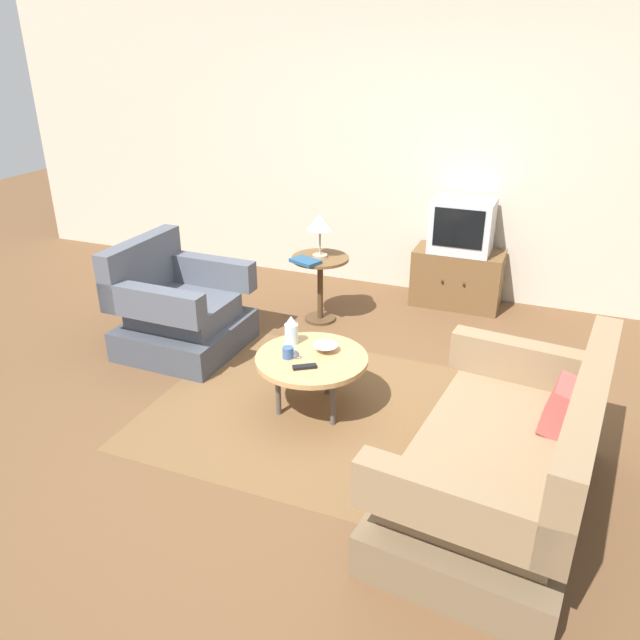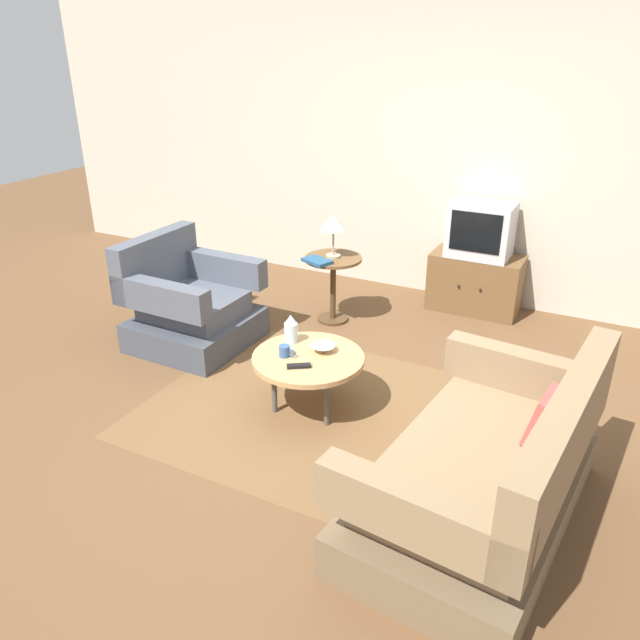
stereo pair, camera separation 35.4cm
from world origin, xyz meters
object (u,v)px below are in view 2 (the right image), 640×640
at_px(mug, 285,351).
at_px(book, 317,261).
at_px(tv_stand, 475,283).
at_px(table_lamp, 333,224).
at_px(side_table, 333,275).
at_px(couch, 486,475).
at_px(vase, 291,329).
at_px(coffee_table, 308,360).
at_px(armchair, 189,307).
at_px(bowl, 323,348).
at_px(television, 481,230).
at_px(tv_remote_dark, 299,366).

xyz_separation_m(mug, book, (-0.41, 1.25, 0.17)).
relative_size(tv_stand, table_lamp, 2.17).
xyz_separation_m(tv_stand, table_lamp, (-1.05, -0.80, 0.62)).
distance_m(side_table, tv_stand, 1.33).
distance_m(couch, vase, 1.66).
height_order(coffee_table, table_lamp, table_lamp).
relative_size(coffee_table, vase, 3.65).
bearing_deg(armchair, bowl, 76.68).
bearing_deg(vase, mug, -71.08).
relative_size(armchair, couch, 0.54).
bearing_deg(armchair, mug, 67.36).
distance_m(side_table, table_lamp, 0.46).
relative_size(side_table, vase, 2.90).
xyz_separation_m(armchair, couch, (2.65, -1.00, -0.01)).
distance_m(table_lamp, book, 0.34).
bearing_deg(tv_stand, mug, -107.21).
distance_m(couch, bowl, 1.41).
xyz_separation_m(mug, bowl, (0.19, 0.17, -0.01)).
xyz_separation_m(tv_stand, television, (-0.00, -0.01, 0.50)).
xyz_separation_m(armchair, bowl, (1.40, -0.36, 0.12)).
bearing_deg(coffee_table, vase, 147.23).
bearing_deg(tv_remote_dark, tv_stand, -136.57).
xyz_separation_m(bowl, tv_remote_dark, (-0.04, -0.26, -0.01)).
distance_m(couch, book, 2.55).
xyz_separation_m(armchair, tv_stand, (1.90, 1.71, -0.04)).
bearing_deg(vase, television, 69.38).
distance_m(vase, book, 1.11).
xyz_separation_m(armchair, tv_remote_dark, (1.36, -0.62, 0.10)).
relative_size(armchair, tv_remote_dark, 5.92).
height_order(mug, bowl, mug).
distance_m(tv_remote_dark, book, 1.47).
relative_size(coffee_table, side_table, 1.26).
bearing_deg(side_table, armchair, -133.26).
distance_m(coffee_table, tv_stand, 2.25).
height_order(television, mug, television).
bearing_deg(couch, coffee_table, 73.75).
distance_m(armchair, mug, 1.32).
distance_m(tv_stand, vase, 2.19).
bearing_deg(vase, side_table, 102.95).
bearing_deg(couch, table_lamp, 49.45).
bearing_deg(coffee_table, tv_remote_dark, -83.44).
distance_m(armchair, couch, 2.83).
bearing_deg(vase, couch, -24.00).
height_order(tv_stand, table_lamp, table_lamp).
height_order(vase, book, book).
distance_m(vase, tv_remote_dark, 0.37).
relative_size(television, vase, 2.66).
distance_m(television, vase, 2.18).
relative_size(vase, book, 0.73).
bearing_deg(mug, tv_stand, 72.79).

